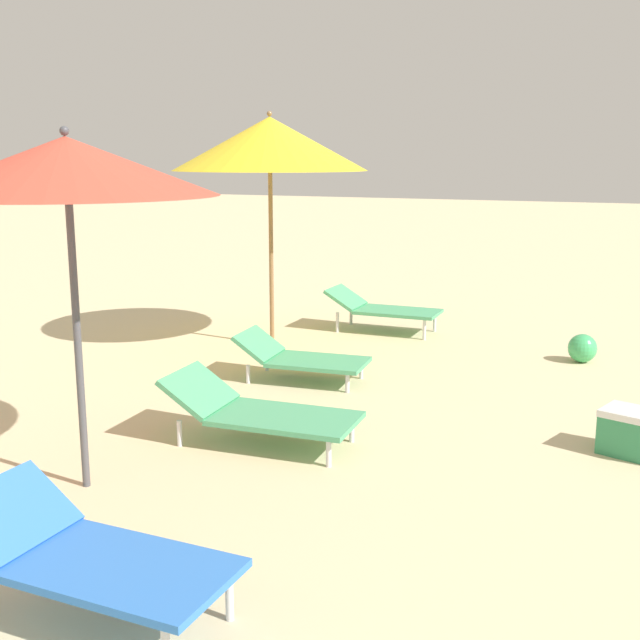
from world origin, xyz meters
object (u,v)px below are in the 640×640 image
at_px(lounger_farthest_inland, 301,357).
at_px(beach_ball, 582,348).
at_px(lounger_farthest_shoreside, 382,308).
at_px(cooler_box, 635,433).
at_px(umbrella_second, 67,167).
at_px(umbrella_farthest, 270,144).
at_px(lounger_second_shoreside, 259,410).
at_px(lounger_second_inland, 90,554).

height_order(lounger_farthest_inland, beach_ball, lounger_farthest_inland).
xyz_separation_m(lounger_farthest_shoreside, cooler_box, (3.14, -3.22, -0.13)).
xyz_separation_m(umbrella_second, lounger_farthest_shoreside, (0.18, 5.33, -1.80)).
bearing_deg(umbrella_farthest, umbrella_second, -79.69).
bearing_deg(umbrella_farthest, cooler_box, -26.31).
distance_m(umbrella_second, lounger_second_shoreside, 2.30).
bearing_deg(lounger_farthest_inland, umbrella_second, -100.41).
relative_size(umbrella_second, umbrella_farthest, 0.88).
bearing_deg(umbrella_second, umbrella_farthest, 100.31).
bearing_deg(lounger_second_inland, cooler_box, 56.37).
height_order(umbrella_farthest, cooler_box, umbrella_farthest).
bearing_deg(umbrella_second, cooler_box, 32.50).
distance_m(umbrella_second, lounger_farthest_shoreside, 5.63).
bearing_deg(umbrella_second, lounger_farthest_shoreside, 88.07).
distance_m(umbrella_farthest, lounger_farthest_inland, 2.59).
bearing_deg(cooler_box, beach_ball, 104.01).
xyz_separation_m(lounger_second_inland, beach_ball, (1.58, 6.00, -0.18)).
bearing_deg(lounger_farthest_inland, lounger_farthest_shoreside, 84.46).
bearing_deg(lounger_second_shoreside, lounger_farthest_shoreside, 92.61).
height_order(lounger_second_shoreside, umbrella_farthest, umbrella_farthest).
relative_size(lounger_farthest_shoreside, cooler_box, 2.59).
bearing_deg(lounger_farthest_inland, beach_ball, 31.32).
distance_m(umbrella_second, cooler_box, 4.39).
bearing_deg(lounger_second_inland, umbrella_second, 131.68).
distance_m(lounger_farthest_inland, beach_ball, 3.09).
bearing_deg(lounger_farthest_shoreside, lounger_farthest_inland, -91.12).
bearing_deg(lounger_second_inland, lounger_farthest_inland, 102.17).
relative_size(umbrella_farthest, lounger_farthest_inland, 2.01).
relative_size(lounger_second_inland, lounger_farthest_shoreside, 0.96).
height_order(lounger_second_shoreside, beach_ball, lounger_second_shoreside).
distance_m(lounger_farthest_shoreside, lounger_farthest_inland, 2.44).
height_order(umbrella_second, lounger_farthest_shoreside, umbrella_second).
bearing_deg(umbrella_farthest, lounger_second_inland, -71.13).
height_order(lounger_farthest_inland, cooler_box, lounger_farthest_inland).
xyz_separation_m(umbrella_second, umbrella_farthest, (-0.75, 4.13, 0.20)).
xyz_separation_m(lounger_second_inland, lounger_farthest_inland, (-0.87, 4.12, -0.09)).
bearing_deg(lounger_farthest_shoreside, umbrella_second, -93.77).
height_order(umbrella_second, lounger_second_shoreside, umbrella_second).
relative_size(umbrella_second, lounger_farthest_shoreside, 1.66).
distance_m(lounger_second_inland, lounger_farthest_shoreside, 6.62).
bearing_deg(lounger_farthest_inland, lounger_second_shoreside, -81.02).
bearing_deg(beach_ball, lounger_farthest_shoreside, 167.31).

